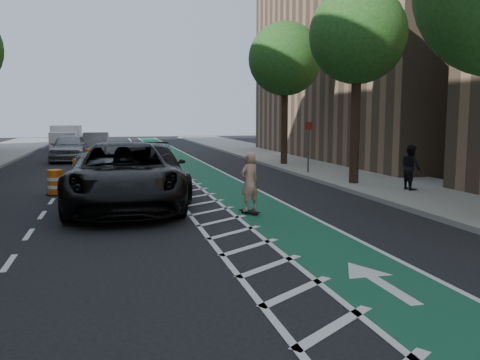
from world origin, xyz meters
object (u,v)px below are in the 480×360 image
object	(u,v)px
suv_far	(147,170)
suv_near	(124,175)
skateboarder	(250,182)
barrel_a	(55,183)

from	to	relation	value
suv_far	suv_near	bearing A→B (deg)	-111.81
skateboarder	suv_near	bearing A→B (deg)	-54.71
suv_near	barrel_a	distance (m)	3.86
skateboarder	barrel_a	size ratio (longest dim) A/B	1.87
skateboarder	barrel_a	distance (m)	7.63
skateboarder	suv_far	world-z (taller)	suv_far
suv_near	barrel_a	xyz separation A→B (m)	(-2.29, 3.05, -0.56)
suv_near	barrel_a	bearing A→B (deg)	127.79
skateboarder	barrel_a	xyz separation A→B (m)	(-5.67, 5.07, -0.51)
skateboarder	suv_far	bearing A→B (deg)	-80.95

